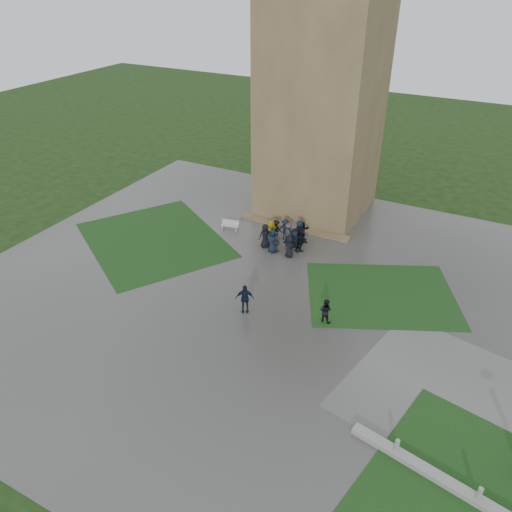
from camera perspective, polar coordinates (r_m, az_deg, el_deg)
The scene contains 10 objects.
ground at distance 31.11m, azimuth -3.66°, elevation -4.90°, with size 120.00×120.00×0.00m, color black.
plaza at distance 32.51m, azimuth -1.85°, elevation -3.07°, with size 34.00×34.00×0.02m, color #3C3B39.
lawn_inset_left at distance 38.14m, azimuth -11.55°, elevation 1.83°, with size 11.00×9.00×0.01m, color #133412.
lawn_inset_right at distance 32.37m, azimuth 14.11°, elevation -4.26°, with size 9.00×7.00×0.01m, color #133412.
tower at distance 39.83m, azimuth 7.58°, elevation 17.36°, with size 8.00×8.00×18.00m, color brown.
tower_plinth at distance 39.08m, azimuth 4.35°, elevation 3.33°, with size 9.00×0.80×0.22m, color brown.
bench at distance 38.67m, azimuth -2.98°, elevation 3.56°, with size 1.43×0.72×0.79m.
visitor_cluster at distance 36.04m, azimuth 3.56°, elevation 2.46°, with size 3.74×3.71×2.57m.
pedestrian_mid at distance 29.47m, azimuth -1.31°, elevation -4.88°, with size 1.08×0.61×1.84m, color black.
pedestrian_near at distance 29.05m, azimuth 7.94°, elevation -6.20°, with size 0.75×0.43×1.53m, color black.
Camera 1 is at (13.49, -21.33, 18.18)m, focal length 35.00 mm.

